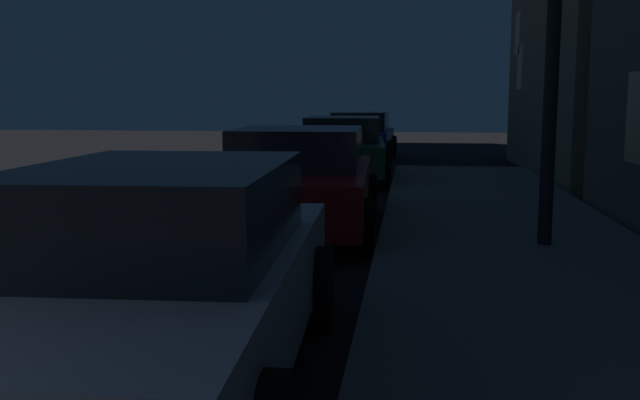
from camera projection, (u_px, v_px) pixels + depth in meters
name	position (u px, v px, depth m)	size (l,w,h in m)	color
car_white	(161.00, 279.00, 4.49)	(2.09, 4.37, 1.43)	silver
car_red	(299.00, 180.00, 9.98)	(2.26, 4.49, 1.43)	maroon
car_green	(343.00, 149.00, 16.19)	(2.25, 4.52, 1.43)	#19592D
car_blue	(361.00, 136.00, 21.86)	(2.11, 4.23, 1.43)	navy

